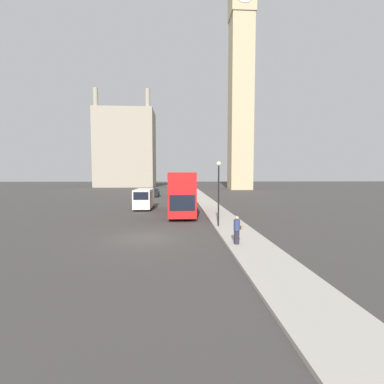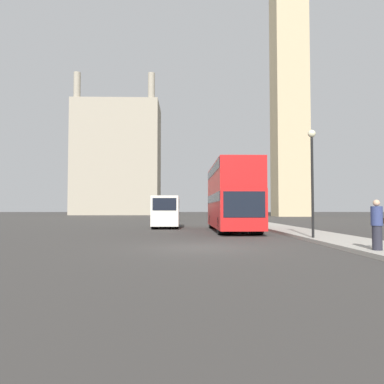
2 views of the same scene
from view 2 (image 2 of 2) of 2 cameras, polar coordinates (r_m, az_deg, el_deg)
name	(u,v)px [view 2 (image 2 of 2)]	position (r m, az deg, el deg)	size (l,w,h in m)	color
ground_plane	(202,248)	(14.54, 1.56, -8.47)	(300.00, 300.00, 0.00)	#383533
sidewalk_strip	(366,245)	(16.16, 25.00, -7.37)	(2.77, 120.00, 0.15)	#9E998E
clock_tower	(289,36)	(81.90, 14.49, 22.08)	(6.71, 6.88, 69.28)	tan
building_block_distant	(118,159)	(93.16, -11.23, 4.93)	(20.11, 13.09, 32.87)	#9E937F
red_double_decker_bus	(232,194)	(25.10, 6.10, -0.37)	(2.59, 10.06, 4.40)	red
white_van	(166,211)	(29.23, -3.97, -2.91)	(2.02, 5.47, 2.43)	silver
pedestrian	(377,225)	(13.64, 26.38, -4.51)	(0.53, 0.37, 1.64)	#23232D
street_lamp	(312,165)	(18.48, 17.83, 3.90)	(0.36, 0.36, 5.06)	black
parked_sedan	(169,215)	(47.54, -3.57, -3.48)	(1.76, 4.21, 1.61)	black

